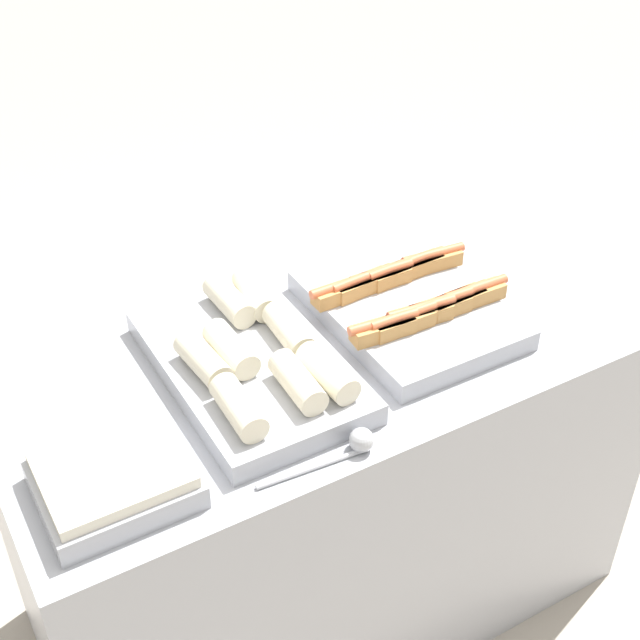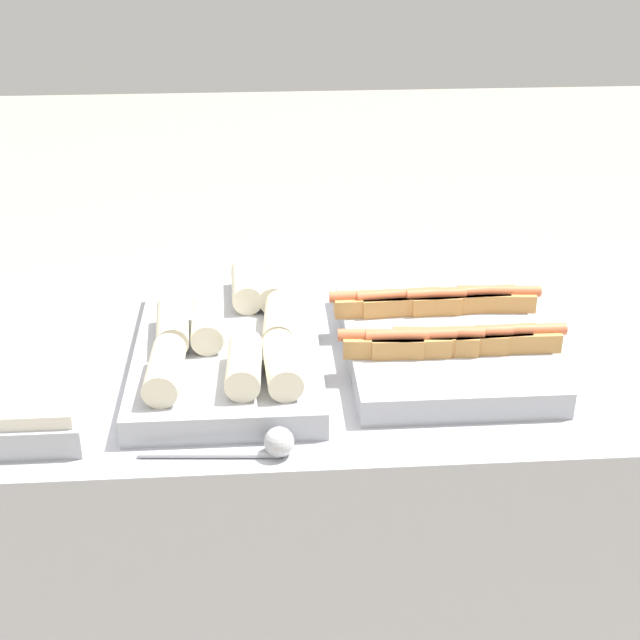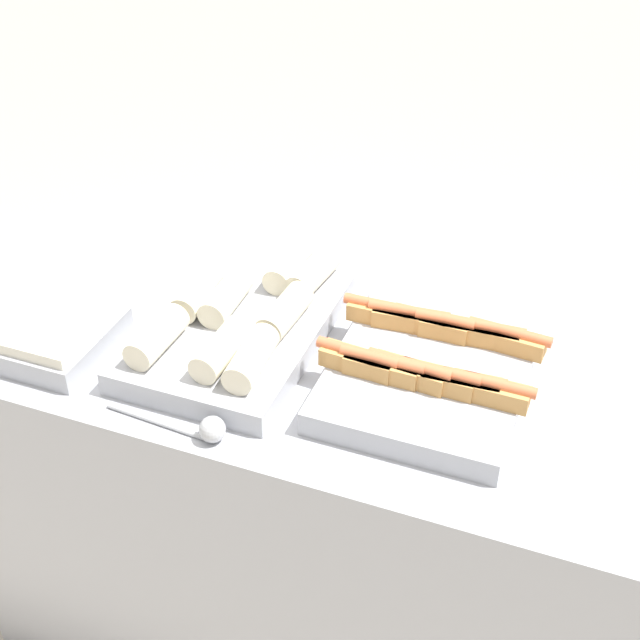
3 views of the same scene
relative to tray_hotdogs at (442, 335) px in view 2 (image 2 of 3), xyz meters
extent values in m
cube|color=#A8AAB2|center=(-0.22, 0.00, -0.47)|extent=(1.46, 0.70, 0.86)
cube|color=#A8AAB2|center=(0.00, 0.00, -0.01)|extent=(0.36, 0.48, 0.05)
cube|color=tan|center=(-0.02, -0.08, 0.03)|extent=(0.15, 0.06, 0.04)
cylinder|color=#D66B42|center=(-0.02, -0.08, 0.05)|extent=(0.16, 0.04, 0.02)
cube|color=tan|center=(-0.12, -0.08, 0.03)|extent=(0.15, 0.06, 0.04)
cylinder|color=#D66B42|center=(-0.12, -0.08, 0.05)|extent=(0.16, 0.04, 0.02)
cube|color=tan|center=(-0.07, 0.08, 0.03)|extent=(0.15, 0.06, 0.04)
cylinder|color=#D66B42|center=(-0.07, 0.08, 0.05)|extent=(0.16, 0.04, 0.02)
cube|color=tan|center=(0.13, -0.08, 0.03)|extent=(0.14, 0.05, 0.04)
cylinder|color=#D66B42|center=(0.13, -0.08, 0.05)|extent=(0.16, 0.02, 0.02)
cube|color=tan|center=(-0.07, -0.09, 0.03)|extent=(0.14, 0.05, 0.04)
cylinder|color=#D66B42|center=(-0.07, -0.09, 0.05)|extent=(0.16, 0.02, 0.02)
cube|color=tan|center=(0.08, 0.08, 0.03)|extent=(0.14, 0.05, 0.04)
cylinder|color=#D66B42|center=(0.08, 0.08, 0.05)|extent=(0.16, 0.03, 0.02)
cube|color=tan|center=(-0.02, 0.08, 0.03)|extent=(0.14, 0.05, 0.04)
cylinder|color=#D66B42|center=(-0.02, 0.08, 0.05)|extent=(0.16, 0.03, 0.02)
cube|color=tan|center=(0.02, 0.08, 0.03)|extent=(0.14, 0.05, 0.04)
cylinder|color=#D66B42|center=(0.02, 0.08, 0.05)|extent=(0.16, 0.03, 0.02)
cube|color=tan|center=(0.07, -0.08, 0.03)|extent=(0.14, 0.05, 0.04)
cylinder|color=#D66B42|center=(0.07, -0.08, 0.05)|extent=(0.16, 0.03, 0.02)
cube|color=tan|center=(0.03, -0.08, 0.03)|extent=(0.14, 0.05, 0.04)
cylinder|color=#D66B42|center=(0.03, -0.08, 0.05)|extent=(0.16, 0.03, 0.02)
cube|color=tan|center=(-0.13, 0.08, 0.03)|extent=(0.14, 0.05, 0.04)
cylinder|color=#D66B42|center=(-0.13, 0.08, 0.05)|extent=(0.16, 0.02, 0.02)
cube|color=tan|center=(0.13, 0.08, 0.03)|extent=(0.15, 0.06, 0.04)
cylinder|color=#D66B42|center=(0.13, 0.08, 0.05)|extent=(0.16, 0.04, 0.02)
cube|color=#A8AAB2|center=(-0.40, 0.00, -0.01)|extent=(0.34, 0.55, 0.05)
cylinder|color=beige|center=(-0.31, 0.00, 0.04)|extent=(0.07, 0.15, 0.06)
cylinder|color=beige|center=(-0.50, -0.16, 0.04)|extent=(0.06, 0.15, 0.06)
cylinder|color=beige|center=(-0.50, 0.00, 0.04)|extent=(0.07, 0.15, 0.06)
cylinder|color=beige|center=(-0.37, -0.15, 0.04)|extent=(0.06, 0.15, 0.06)
cylinder|color=beige|center=(-0.37, 0.16, 0.04)|extent=(0.06, 0.15, 0.06)
cylinder|color=beige|center=(-0.31, -0.16, 0.04)|extent=(0.07, 0.15, 0.06)
cylinder|color=beige|center=(-0.44, 0.01, 0.04)|extent=(0.06, 0.15, 0.06)
cylinder|color=beige|center=(-0.31, 0.16, 0.04)|extent=(0.07, 0.16, 0.06)
cube|color=#A8AAB2|center=(-0.76, -0.18, -0.01)|extent=(0.27, 0.24, 0.05)
cube|color=silver|center=(-0.76, -0.18, 0.02)|extent=(0.25, 0.22, 0.02)
cylinder|color=#B2B5BA|center=(-0.43, -0.31, -0.03)|extent=(0.22, 0.03, 0.01)
sphere|color=#B2B5BA|center=(-0.32, -0.31, -0.01)|extent=(0.05, 0.05, 0.05)
camera|label=1|loc=(-0.99, -1.32, 1.17)|focal=50.00mm
camera|label=2|loc=(-0.33, -1.46, 0.79)|focal=50.00mm
camera|label=3|loc=(0.28, -1.32, 1.06)|focal=50.00mm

